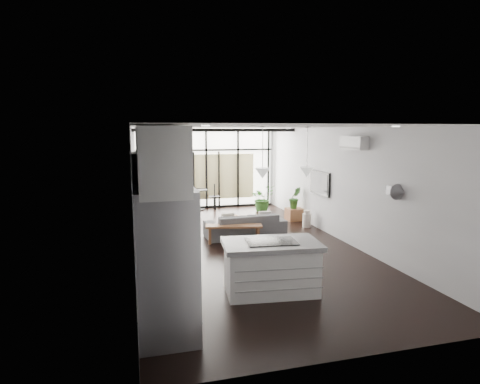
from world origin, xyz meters
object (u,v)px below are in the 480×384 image
pouf (233,222)px  tv (320,183)px  sofa (245,221)px  console_bench (234,234)px  island (271,267)px  milk_can (307,219)px  fridge (166,264)px

pouf → tv: tv is taller
sofa → pouf: (-0.12, 0.85, -0.22)m
console_bench → island: bearing=-80.2°
pouf → milk_can: 2.12m
pouf → island: bearing=-95.7°
fridge → sofa: bearing=62.8°
tv → fridge: bearing=-133.3°
sofa → milk_can: (1.97, 0.52, -0.16)m
island → console_bench: island is taller
fridge → milk_can: 6.80m
island → console_bench: (0.13, 3.11, -0.22)m
island → fridge: size_ratio=0.81×
console_bench → tv: (2.62, 0.72, 1.08)m
console_bench → tv: size_ratio=1.25×
milk_can → tv: tv is taller
pouf → tv: 2.64m
sofa → console_bench: sofa is taller
sofa → console_bench: size_ratio=1.50×
island → pouf: bearing=90.5°
fridge → island: bearing=29.2°
fridge → tv: fridge is taller
island → fridge: (-1.82, -1.02, 0.56)m
console_bench → milk_can: bearing=35.4°
sofa → milk_can: 2.05m
island → tv: (2.75, 3.83, 0.86)m
console_bench → pouf: (0.31, 1.36, -0.04)m
console_bench → tv: bearing=27.6°
island → tv: bearing=60.5°
sofa → milk_can: bearing=-169.6°
pouf → tv: (2.31, -0.64, 1.12)m
milk_can → tv: size_ratio=0.44×
console_bench → pouf: 1.40m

